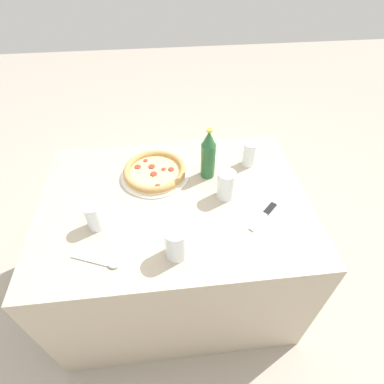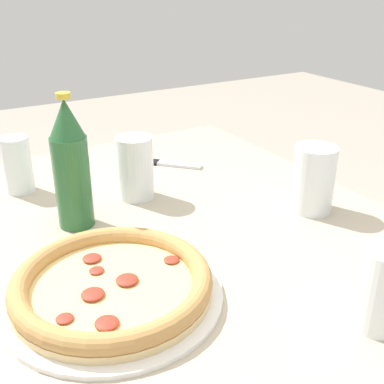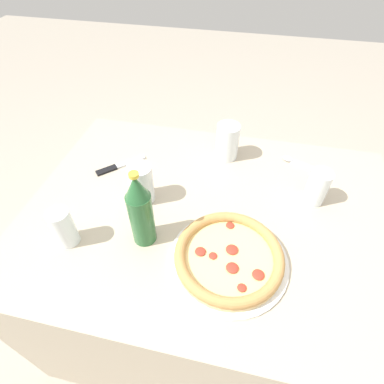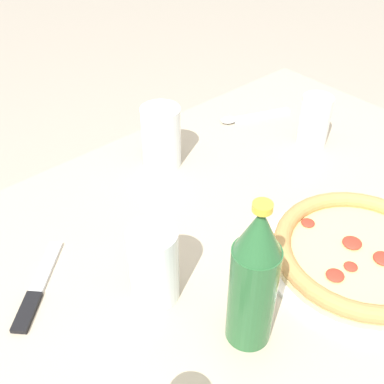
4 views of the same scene
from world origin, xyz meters
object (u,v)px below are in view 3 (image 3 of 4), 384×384
(glass_water, at_px, (317,189))
(knife, at_px, (119,166))
(glass_lemonade, at_px, (64,229))
(spoon, at_px, (300,163))
(glass_cola, at_px, (227,142))
(glass_orange_juice, at_px, (141,185))
(beer_bottle, at_px, (140,211))
(pizza_pepperoni, at_px, (229,257))

(glass_water, relative_size, knife, 0.78)
(glass_lemonade, height_order, spoon, glass_lemonade)
(knife, bearing_deg, glass_cola, 21.23)
(glass_cola, bearing_deg, glass_lemonade, -128.74)
(glass_orange_juice, height_order, glass_cola, same)
(glass_water, distance_m, spoon, 0.19)
(knife, bearing_deg, beer_bottle, -55.00)
(glass_lemonade, relative_size, glass_water, 1.04)
(glass_water, xyz_separation_m, spoon, (-0.03, 0.18, -0.05))
(knife, bearing_deg, spoon, 13.42)
(pizza_pepperoni, xyz_separation_m, beer_bottle, (-0.25, 0.03, 0.10))
(beer_bottle, xyz_separation_m, knife, (-0.20, 0.28, -0.12))
(glass_lemonade, xyz_separation_m, glass_orange_juice, (0.15, 0.21, 0.01))
(glass_lemonade, distance_m, spoon, 0.83)
(pizza_pepperoni, distance_m, beer_bottle, 0.27)
(glass_lemonade, distance_m, knife, 0.34)
(pizza_pepperoni, relative_size, spoon, 1.78)
(glass_water, height_order, knife, glass_water)
(glass_cola, xyz_separation_m, knife, (-0.38, -0.15, -0.06))
(glass_lemonade, height_order, knife, glass_lemonade)
(glass_orange_juice, bearing_deg, pizza_pepperoni, -30.09)
(pizza_pepperoni, height_order, spoon, pizza_pepperoni)
(glass_orange_juice, relative_size, glass_water, 1.12)
(glass_water, xyz_separation_m, knife, (-0.68, 0.02, -0.05))
(knife, bearing_deg, glass_orange_juice, -43.19)
(glass_orange_juice, relative_size, glass_cola, 1.00)
(glass_orange_juice, distance_m, glass_cola, 0.36)
(pizza_pepperoni, xyz_separation_m, glass_orange_juice, (-0.30, 0.18, 0.04))
(glass_lemonade, bearing_deg, knife, 87.69)
(glass_lemonade, xyz_separation_m, glass_water, (0.70, 0.32, -0.00))
(glass_lemonade, relative_size, spoon, 0.67)
(glass_cola, bearing_deg, glass_orange_juice, -130.14)
(glass_orange_juice, distance_m, knife, 0.20)
(pizza_pepperoni, bearing_deg, knife, 145.26)
(glass_water, height_order, glass_cola, glass_cola)
(pizza_pepperoni, bearing_deg, beer_bottle, 173.88)
(spoon, bearing_deg, glass_cola, -178.13)
(glass_water, relative_size, glass_cola, 0.89)
(glass_orange_juice, relative_size, beer_bottle, 0.53)
(glass_cola, bearing_deg, spoon, 1.87)
(pizza_pepperoni, distance_m, glass_orange_juice, 0.35)
(glass_cola, xyz_separation_m, beer_bottle, (-0.18, -0.43, 0.06))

